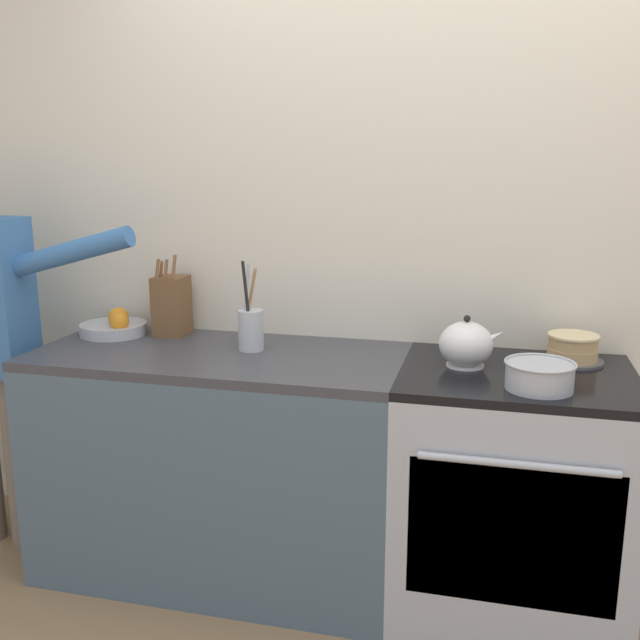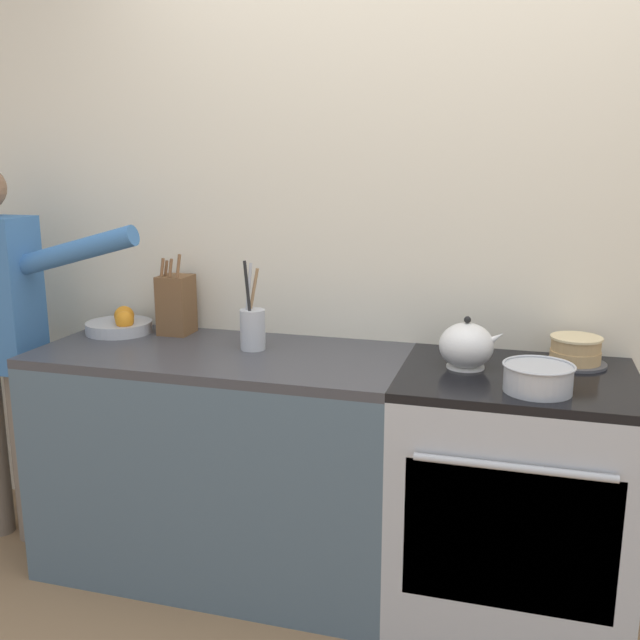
{
  "view_description": "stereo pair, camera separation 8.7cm",
  "coord_description": "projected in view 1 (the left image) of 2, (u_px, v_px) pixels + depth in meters",
  "views": [
    {
      "loc": [
        0.25,
        -2.07,
        1.58
      ],
      "look_at": [
        -0.33,
        0.29,
        1.03
      ],
      "focal_mm": 40.0,
      "sensor_mm": 36.0,
      "label": 1
    },
    {
      "loc": [
        0.34,
        -2.04,
        1.58
      ],
      "look_at": [
        -0.33,
        0.29,
        1.03
      ],
      "focal_mm": 40.0,
      "sensor_mm": 36.0,
      "label": 2
    }
  ],
  "objects": [
    {
      "name": "utensil_crock",
      "position": [
        251.0,
        328.0,
        2.65
      ],
      "size": [
        0.09,
        0.09,
        0.34
      ],
      "color": "#B7BABF",
      "rests_on": "counter_cabinet"
    },
    {
      "name": "layer_cake",
      "position": [
        573.0,
        349.0,
        2.5
      ],
      "size": [
        0.21,
        0.21,
        0.1
      ],
      "color": "#4C4C51",
      "rests_on": "stove_range"
    },
    {
      "name": "wall_back",
      "position": [
        429.0,
        235.0,
        2.7
      ],
      "size": [
        8.0,
        0.04,
        2.6
      ],
      "color": "silver",
      "rests_on": "ground_plane"
    },
    {
      "name": "fruit_bowl",
      "position": [
        115.0,
        327.0,
        2.89
      ],
      "size": [
        0.27,
        0.27,
        0.11
      ],
      "color": "#B7BABF",
      "rests_on": "counter_cabinet"
    },
    {
      "name": "tea_kettle",
      "position": [
        467.0,
        344.0,
        2.44
      ],
      "size": [
        0.23,
        0.18,
        0.18
      ],
      "color": "white",
      "rests_on": "stove_range"
    },
    {
      "name": "knife_block",
      "position": [
        172.0,
        305.0,
        2.88
      ],
      "size": [
        0.12,
        0.13,
        0.33
      ],
      "color": "brown",
      "rests_on": "counter_cabinet"
    },
    {
      "name": "stove_range",
      "position": [
        510.0,
        494.0,
        2.48
      ],
      "size": [
        0.78,
        0.67,
        0.88
      ],
      "color": "#B7BABF",
      "rests_on": "ground_plane"
    },
    {
      "name": "mixing_bowl",
      "position": [
        540.0,
        375.0,
        2.2
      ],
      "size": [
        0.22,
        0.22,
        0.09
      ],
      "color": "#B7BABF",
      "rests_on": "stove_range"
    },
    {
      "name": "counter_cabinet",
      "position": [
        222.0,
        462.0,
        2.74
      ],
      "size": [
        1.37,
        0.63,
        0.88
      ],
      "color": "#4C6070",
      "rests_on": "ground_plane"
    }
  ]
}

